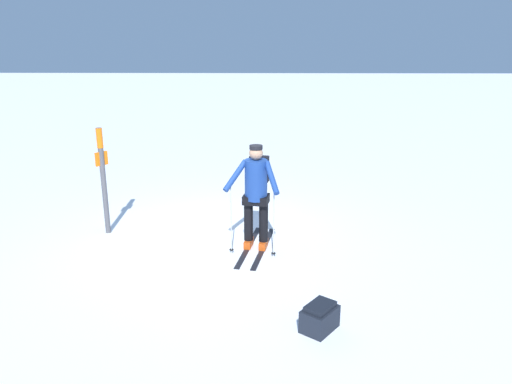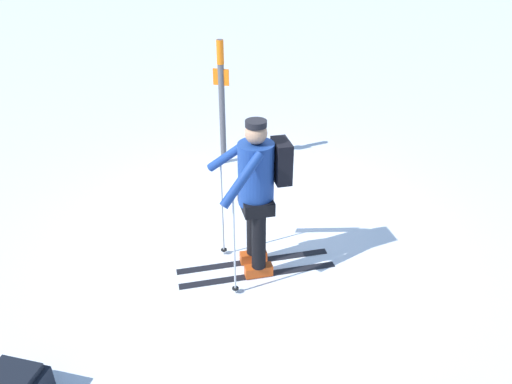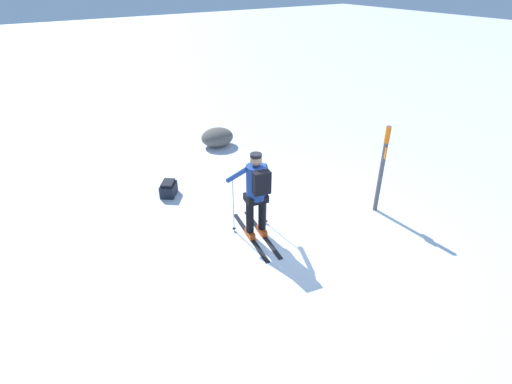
{
  "view_description": "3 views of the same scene",
  "coord_description": "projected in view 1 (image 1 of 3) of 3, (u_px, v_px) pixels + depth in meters",
  "views": [
    {
      "loc": [
        0.88,
        -8.1,
        3.4
      ],
      "look_at": [
        0.75,
        -0.39,
        0.98
      ],
      "focal_mm": 35.0,
      "sensor_mm": 36.0,
      "label": 1
    },
    {
      "loc": [
        4.79,
        -2.17,
        3.46
      ],
      "look_at": [
        0.75,
        -0.39,
        0.98
      ],
      "focal_mm": 35.0,
      "sensor_mm": 36.0,
      "label": 2
    },
    {
      "loc": [
        4.27,
        4.95,
        4.61
      ],
      "look_at": [
        0.75,
        -0.39,
        0.98
      ],
      "focal_mm": 28.0,
      "sensor_mm": 36.0,
      "label": 3
    }
  ],
  "objects": [
    {
      "name": "ground_plane",
      "position": [
        214.0,
        238.0,
        8.76
      ],
      "size": [
        80.0,
        80.0,
        0.0
      ],
      "primitive_type": "plane",
      "color": "white"
    },
    {
      "name": "trail_marker",
      "position": [
        103.0,
        173.0,
        8.67
      ],
      "size": [
        0.17,
        0.2,
        1.9
      ],
      "color": "#4C4C51",
      "rests_on": "ground_plane"
    },
    {
      "name": "dropped_backpack",
      "position": [
        320.0,
        317.0,
        5.99
      ],
      "size": [
        0.52,
        0.55,
        0.34
      ],
      "color": "black",
      "rests_on": "ground_plane"
    },
    {
      "name": "skier",
      "position": [
        256.0,
        189.0,
        8.08
      ],
      "size": [
        0.9,
        1.77,
        1.75
      ],
      "color": "black",
      "rests_on": "ground_plane"
    }
  ]
}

